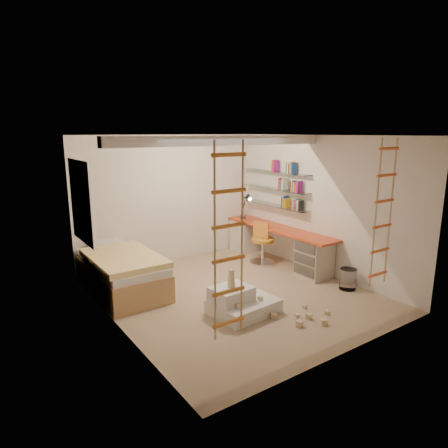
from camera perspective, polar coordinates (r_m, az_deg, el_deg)
floor at (r=6.79m, az=1.46°, el=-9.97°), size 4.50×4.50×0.00m
ceiling_beam at (r=6.50m, az=0.00°, el=11.85°), size 4.00×0.18×0.16m
window_frame at (r=6.86m, az=-19.63°, el=3.01°), size 0.06×1.15×1.35m
window_blind at (r=6.87m, az=-19.31°, el=3.05°), size 0.02×1.00×1.20m
rope_ladder_left at (r=4.20m, az=0.68°, el=-2.69°), size 0.41×0.04×2.13m
rope_ladder_right at (r=6.13m, az=21.79°, el=1.38°), size 0.41×0.04×2.13m
waste_bin at (r=7.26m, az=17.29°, el=-7.51°), size 0.29×0.29×0.36m
desk at (r=8.32m, az=7.58°, el=-2.78°), size 0.56×2.80×0.75m
shelves at (r=8.39m, az=7.35°, el=5.02°), size 0.25×1.80×0.71m
bed at (r=7.05m, az=-14.42°, el=-6.65°), size 1.02×2.00×0.69m
task_lamp at (r=8.85m, az=3.33°, el=3.13°), size 0.14×0.36×0.57m
swivel_chair at (r=8.20m, az=5.51°, el=-3.55°), size 0.67×0.67×0.87m
play_platform at (r=6.07m, az=2.33°, el=-11.19°), size 0.99×0.80×0.42m
toy_blocks at (r=6.00m, az=7.26°, el=-11.07°), size 1.29×1.13×0.69m
books at (r=8.38m, az=7.37°, el=5.73°), size 0.14×0.70×0.92m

